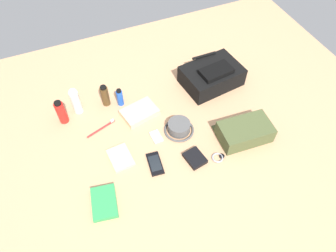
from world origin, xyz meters
TOP-DOWN VIEW (x-y plane):
  - ground_plane at (0.00, 0.00)m, footprint 2.64×2.02m
  - backpack at (0.40, 0.24)m, footprint 0.38×0.29m
  - toiletry_pouch at (0.37, -0.20)m, footprint 0.29×0.23m
  - bucket_hat at (0.06, -0.03)m, footprint 0.17×0.17m
  - sunscreen_spray at (-0.53, 0.30)m, footprint 0.05×0.05m
  - toothpaste_tube at (-0.43, 0.34)m, footprint 0.05×0.05m
  - cologne_bottle at (-0.26, 0.33)m, footprint 0.05×0.05m
  - deodorant_spray at (-0.18, 0.30)m, footprint 0.04×0.04m
  - paperback_novel at (-0.45, -0.29)m, footprint 0.14×0.19m
  - cell_phone at (-0.15, -0.18)m, footprint 0.08×0.14m
  - media_player at (-0.08, -0.02)m, footprint 0.06×0.09m
  - wristwatch at (0.17, -0.27)m, footprint 0.07×0.06m
  - toothbrush at (-0.34, 0.16)m, footprint 0.18×0.07m
  - wallet at (0.06, -0.23)m, footprint 0.11×0.12m
  - notepad at (-0.30, -0.07)m, footprint 0.12×0.16m
  - folded_towel at (-0.11, 0.17)m, footprint 0.22×0.18m

SIDE VIEW (x-z plane):
  - ground_plane at x=0.00m, z-range -0.02..0.00m
  - media_player at x=-0.08m, z-range 0.00..0.01m
  - wristwatch at x=0.17m, z-range 0.00..0.01m
  - cell_phone at x=-0.15m, z-range 0.00..0.01m
  - toothbrush at x=-0.34m, z-range 0.00..0.02m
  - notepad at x=-0.30m, z-range 0.00..0.02m
  - paperback_novel at x=-0.45m, z-range 0.00..0.02m
  - wallet at x=0.06m, z-range 0.00..0.02m
  - folded_towel at x=-0.11m, z-range 0.00..0.04m
  - bucket_hat at x=0.06m, z-range 0.00..0.06m
  - toiletry_pouch at x=0.37m, z-range 0.00..0.09m
  - deodorant_spray at x=-0.18m, z-range 0.00..0.12m
  - backpack at x=0.40m, z-range -0.01..0.14m
  - cologne_bottle at x=-0.26m, z-range 0.00..0.14m
  - sunscreen_spray at x=-0.53m, z-range 0.00..0.16m
  - toothpaste_tube at x=-0.43m, z-range 0.00..0.17m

